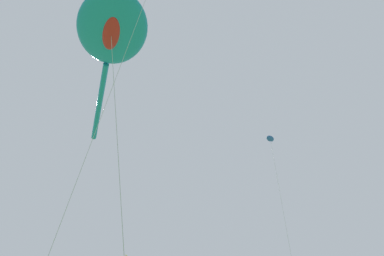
# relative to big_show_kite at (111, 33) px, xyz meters

# --- Properties ---
(big_show_kite) EXTENTS (7.60, 12.06, 19.91)m
(big_show_kite) POSITION_rel_big_show_kite_xyz_m (0.00, 0.00, 0.00)
(big_show_kite) COLOR #1E8CBF
(big_show_kite) RESTS_ON ground
(small_kite_triangle_green) EXTENTS (4.44, 3.20, 21.70)m
(small_kite_triangle_green) POSITION_rel_big_show_kite_xyz_m (16.29, 1.25, 1.39)
(small_kite_triangle_green) COLOR blue
(small_kite_triangle_green) RESTS_ON ground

